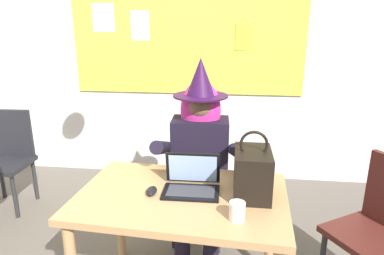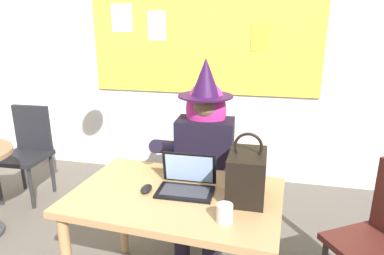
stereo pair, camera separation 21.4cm
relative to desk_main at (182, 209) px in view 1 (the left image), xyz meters
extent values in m
cube|color=silver|center=(-0.22, 1.90, 0.82)|extent=(5.27, 0.10, 2.91)
cube|color=yellow|center=(-0.22, 1.84, 0.92)|extent=(2.40, 0.02, 1.20)
cube|color=gold|center=(0.36, 1.83, 0.90)|extent=(0.18, 0.01, 0.26)
cube|color=white|center=(-0.70, 1.83, 1.01)|extent=(0.19, 0.01, 0.30)
cube|color=white|center=(-1.09, 1.83, 1.09)|extent=(0.23, 0.01, 0.28)
cube|color=tan|center=(0.00, 0.00, 0.08)|extent=(1.23, 0.84, 0.04)
cylinder|color=tan|center=(-0.51, 0.36, -0.29)|extent=(0.06, 0.06, 0.69)
cylinder|color=tan|center=(0.55, 0.29, -0.29)|extent=(0.06, 0.06, 0.69)
cube|color=black|center=(0.04, 0.66, -0.19)|extent=(0.44, 0.44, 0.04)
cube|color=black|center=(0.05, 0.85, 0.06)|extent=(0.38, 0.06, 0.45)
cylinder|color=#262628|center=(0.20, 0.48, -0.42)|extent=(0.04, 0.04, 0.43)
cylinder|color=#262628|center=(-0.14, 0.50, -0.42)|extent=(0.04, 0.04, 0.43)
cylinder|color=#262628|center=(0.22, 0.82, -0.42)|extent=(0.04, 0.04, 0.43)
cylinder|color=#262628|center=(-0.12, 0.84, -0.42)|extent=(0.04, 0.04, 0.43)
cylinder|color=black|center=(0.15, 0.31, -0.40)|extent=(0.11, 0.11, 0.47)
cylinder|color=black|center=(-0.05, 0.30, -0.40)|extent=(0.11, 0.11, 0.47)
cylinder|color=black|center=(0.15, 0.48, -0.14)|extent=(0.17, 0.43, 0.15)
cylinder|color=black|center=(-0.05, 0.47, -0.14)|extent=(0.17, 0.43, 0.15)
cube|color=black|center=(0.04, 0.68, 0.09)|extent=(0.43, 0.28, 0.52)
cylinder|color=black|center=(0.30, 0.46, 0.21)|extent=(0.11, 0.47, 0.24)
cylinder|color=black|center=(-0.20, 0.44, 0.21)|extent=(0.11, 0.47, 0.24)
sphere|color=brown|center=(0.04, 0.68, 0.45)|extent=(0.20, 0.20, 0.20)
ellipsoid|color=#D82D8C|center=(0.04, 0.71, 0.41)|extent=(0.31, 0.23, 0.44)
cylinder|color=#2D0F38|center=(0.04, 0.68, 0.53)|extent=(0.40, 0.40, 0.01)
cone|color=#2D0F38|center=(0.04, 0.68, 0.67)|extent=(0.21, 0.21, 0.27)
cube|color=black|center=(0.05, 0.01, 0.11)|extent=(0.32, 0.20, 0.01)
cube|color=#333338|center=(0.05, 0.01, 0.11)|extent=(0.27, 0.15, 0.00)
cube|color=black|center=(0.05, 0.13, 0.21)|extent=(0.32, 0.05, 0.19)
cube|color=#99B7E0|center=(0.05, 0.12, 0.21)|extent=(0.28, 0.04, 0.17)
ellipsoid|color=black|center=(-0.17, -0.02, 0.12)|extent=(0.06, 0.11, 0.03)
cube|color=black|center=(0.39, 0.05, 0.23)|extent=(0.20, 0.30, 0.26)
torus|color=black|center=(0.39, 0.05, 0.40)|extent=(0.16, 0.02, 0.16)
cylinder|color=silver|center=(0.31, -0.23, 0.15)|extent=(0.08, 0.08, 0.09)
cube|color=black|center=(-1.78, 0.92, -0.20)|extent=(0.44, 0.44, 0.04)
cube|color=black|center=(-1.79, 1.11, 0.04)|extent=(0.38, 0.05, 0.45)
cylinder|color=#262628|center=(-1.60, 0.75, -0.43)|extent=(0.04, 0.04, 0.41)
cylinder|color=#262628|center=(-1.62, 1.09, -0.43)|extent=(0.04, 0.04, 0.41)
cylinder|color=#262628|center=(-1.96, 1.08, -0.43)|extent=(0.04, 0.04, 0.41)
cube|color=#4C1E19|center=(1.11, 0.17, -0.21)|extent=(0.58, 0.58, 0.04)
cylinder|color=#262628|center=(1.17, 0.41, -0.43)|extent=(0.04, 0.04, 0.40)
camera|label=1|loc=(0.27, -1.71, 1.02)|focal=31.67mm
camera|label=2|loc=(0.48, -1.67, 1.02)|focal=31.67mm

